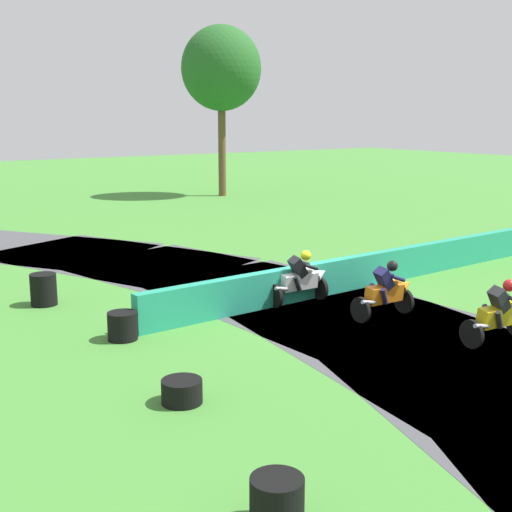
% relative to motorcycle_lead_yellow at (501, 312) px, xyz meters
% --- Properties ---
extents(ground_plane, '(120.00, 120.00, 0.00)m').
position_rel_motorcycle_lead_yellow_xyz_m(ground_plane, '(-1.39, 5.06, -0.66)').
color(ground_plane, '#428433').
extents(track_asphalt, '(11.05, 32.79, 0.01)m').
position_rel_motorcycle_lead_yellow_xyz_m(track_asphalt, '(-2.78, 4.99, -0.65)').
color(track_asphalt, '#47474C').
rests_on(track_asphalt, ground).
extents(safety_barrier, '(20.25, 1.36, 0.90)m').
position_rel_motorcycle_lead_yellow_xyz_m(safety_barrier, '(4.04, 5.35, -0.21)').
color(safety_barrier, '#239375').
rests_on(safety_barrier, ground).
extents(motorcycle_lead_yellow, '(1.70, 0.81, 1.43)m').
position_rel_motorcycle_lead_yellow_xyz_m(motorcycle_lead_yellow, '(0.00, 0.00, 0.00)').
color(motorcycle_lead_yellow, black).
rests_on(motorcycle_lead_yellow, ground).
extents(motorcycle_chase_orange, '(1.68, 0.68, 1.42)m').
position_rel_motorcycle_lead_yellow_xyz_m(motorcycle_chase_orange, '(-0.65, 2.66, 0.00)').
color(motorcycle_chase_orange, black).
rests_on(motorcycle_chase_orange, ground).
extents(motorcycle_trailing_white, '(1.69, 0.73, 1.42)m').
position_rel_motorcycle_lead_yellow_xyz_m(motorcycle_trailing_white, '(-1.53, 4.76, 0.00)').
color(motorcycle_trailing_white, black).
rests_on(motorcycle_trailing_white, ground).
extents(tire_stack_near, '(0.64, 0.64, 0.60)m').
position_rel_motorcycle_lead_yellow_xyz_m(tire_stack_near, '(-7.73, -2.64, -0.36)').
color(tire_stack_near, black).
rests_on(tire_stack_near, ground).
extents(tire_stack_mid_a, '(0.69, 0.69, 0.40)m').
position_rel_motorcycle_lead_yellow_xyz_m(tire_stack_mid_a, '(-6.96, 1.07, -0.46)').
color(tire_stack_mid_a, black).
rests_on(tire_stack_mid_a, ground).
extents(tire_stack_mid_b, '(0.63, 0.63, 0.60)m').
position_rel_motorcycle_lead_yellow_xyz_m(tire_stack_mid_b, '(-6.43, 4.68, -0.36)').
color(tire_stack_mid_b, black).
rests_on(tire_stack_mid_b, ground).
extents(tire_stack_far, '(0.65, 0.65, 0.80)m').
position_rel_motorcycle_lead_yellow_xyz_m(tire_stack_far, '(-6.94, 8.33, -0.26)').
color(tire_stack_far, black).
rests_on(tire_stack_far, ground).
extents(tree_far_left, '(4.57, 4.57, 9.69)m').
position_rel_motorcycle_lead_yellow_xyz_m(tree_far_left, '(9.31, 26.03, 6.59)').
color(tree_far_left, brown).
rests_on(tree_far_left, ground).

